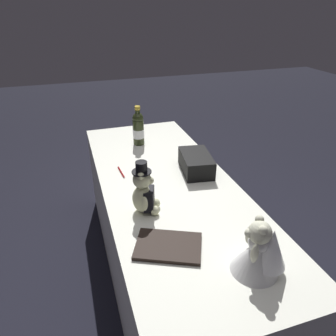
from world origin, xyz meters
The scene contains 8 objects.
ground_plane centered at (0.00, 0.00, 0.00)m, with size 12.00×12.00×0.00m, color black.
reception_table centered at (0.00, 0.00, 0.35)m, with size 2.00×0.76×0.70m, color white.
teddy_bear_groom centered at (0.22, -0.19, 0.81)m, with size 0.15×0.14×0.28m.
teddy_bear_bride centered at (0.75, 0.13, 0.81)m, with size 0.20×0.23×0.24m.
champagne_bottle centered at (-0.61, -0.03, 0.83)m, with size 0.08×0.08×0.29m.
signing_pen centered at (-0.20, -0.24, 0.71)m, with size 0.15×0.02×0.01m.
gift_case_black centered at (-0.09, 0.21, 0.76)m, with size 0.31×0.21×0.11m.
guestbook centered at (0.52, -0.17, 0.71)m, with size 0.19×0.28×0.02m, color black.
Camera 1 is at (1.51, -0.49, 1.65)m, focal length 33.83 mm.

